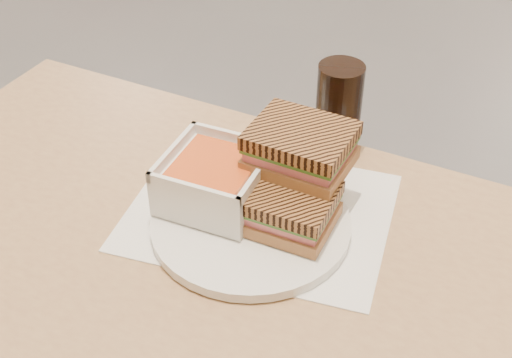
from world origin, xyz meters
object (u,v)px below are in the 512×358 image
at_px(soup_bowl, 215,181).
at_px(cola_glass, 338,110).
at_px(plate, 251,224).
at_px(panini_lower, 287,207).

relative_size(soup_bowl, cola_glass, 0.91).
height_order(plate, cola_glass, cola_glass).
xyz_separation_m(plate, soup_bowl, (-0.06, 0.02, 0.04)).
xyz_separation_m(soup_bowl, panini_lower, (0.10, -0.01, -0.00)).
height_order(soup_bowl, cola_glass, cola_glass).
relative_size(soup_bowl, panini_lower, 1.07).
bearing_deg(panini_lower, soup_bowl, 175.16).
distance_m(panini_lower, cola_glass, 0.20).
height_order(soup_bowl, panini_lower, soup_bowl).
bearing_deg(plate, soup_bowl, 161.06).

